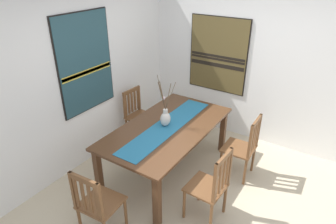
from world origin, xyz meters
name	(u,v)px	position (x,y,z in m)	size (l,w,h in m)	color
ground_plane	(195,195)	(0.00, 0.00, -0.01)	(6.40, 6.40, 0.03)	beige
wall_back	(86,73)	(0.00, 1.86, 1.35)	(6.40, 0.12, 2.70)	white
wall_side	(254,62)	(1.86, 0.00, 1.35)	(0.12, 6.40, 2.70)	white
dining_table	(167,132)	(0.23, 0.60, 0.66)	(2.01, 1.08, 0.75)	#51331E
table_runner	(167,126)	(0.23, 0.60, 0.76)	(1.85, 0.36, 0.01)	#236B93
centerpiece_vase	(165,118)	(0.24, 0.64, 0.88)	(0.18, 0.26, 0.74)	silver
chair_0	(211,185)	(-0.26, -0.32, 0.49)	(0.44, 0.44, 0.96)	brown
chair_1	(97,203)	(-1.17, 0.59, 0.48)	(0.45, 0.45, 0.92)	brown
chair_2	(243,147)	(0.72, -0.35, 0.49)	(0.43, 0.43, 0.96)	brown
chair_3	(138,114)	(0.71, 1.51, 0.48)	(0.44, 0.44, 0.90)	brown
painting_on_back_wall	(85,63)	(-0.04, 1.79, 1.53)	(0.96, 0.05, 1.40)	black
painting_on_side_wall	(218,55)	(1.79, 0.60, 1.38)	(0.05, 1.03, 1.27)	black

